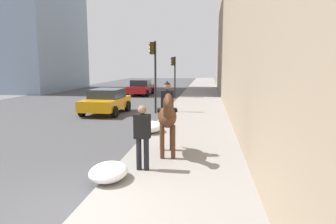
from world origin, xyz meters
The scene contains 9 objects.
sidewalk_slab centered at (0.00, -1.78, 0.06)m, with size 120.00×3.57×0.12m, color gray.
mounted_horse_near centered at (3.73, -1.26, 1.35)m, with size 2.14×0.80×2.24m.
pedestrian_greeting centered at (2.30, -0.81, 1.10)m, with size 0.28×0.42×1.70m.
car_near_lane centered at (23.03, 3.87, 0.74)m, with size 4.50×2.10×1.44m.
car_mid_lane centered at (11.87, 3.42, 0.76)m, with size 3.92×2.23×1.44m.
traffic_light_near_curb centered at (12.41, 0.68, 2.78)m, with size 0.20×0.44×4.18m.
traffic_light_far_curb centered at (20.49, 0.42, 2.38)m, with size 0.20×0.44×3.52m.
snow_pile_near centered at (1.50, -0.15, 0.32)m, with size 1.17×0.90×0.40m, color white.
snow_pile_far centered at (6.77, -0.15, 0.34)m, with size 1.29×0.99×0.45m, color white.
Camera 1 is at (-5.21, -2.46, 2.84)m, focal length 32.65 mm.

